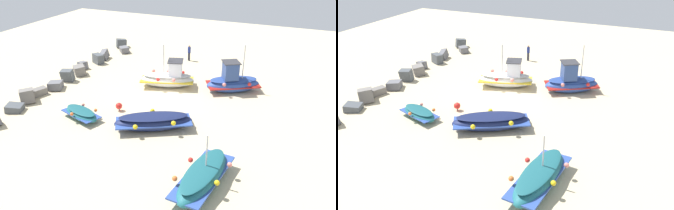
% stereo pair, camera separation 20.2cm
% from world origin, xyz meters
% --- Properties ---
extents(ground_plane, '(57.66, 57.66, 0.00)m').
position_xyz_m(ground_plane, '(0.00, 0.00, 0.00)').
color(ground_plane, beige).
extents(fishing_boat_0, '(3.84, 4.83, 4.05)m').
position_xyz_m(fishing_boat_0, '(3.46, -4.98, 0.83)').
color(fishing_boat_0, '#2D4C9E').
rests_on(fishing_boat_0, ground_plane).
extents(fishing_boat_1, '(4.15, 5.51, 1.08)m').
position_xyz_m(fishing_boat_1, '(-4.89, -1.58, 0.56)').
color(fishing_boat_1, navy).
rests_on(fishing_boat_1, ground_plane).
extents(fishing_boat_2, '(5.19, 2.49, 2.97)m').
position_xyz_m(fishing_boat_2, '(-9.25, -6.52, 0.61)').
color(fishing_boat_2, '#1E6670').
rests_on(fishing_boat_2, ground_plane).
extents(fishing_boat_3, '(2.25, 3.45, 0.81)m').
position_xyz_m(fishing_boat_3, '(-5.65, 3.82, 0.40)').
color(fishing_boat_3, '#1E6670').
rests_on(fishing_boat_3, ground_plane).
extents(fishing_boat_4, '(3.34, 5.11, 3.80)m').
position_xyz_m(fishing_boat_4, '(2.25, 0.41, 0.77)').
color(fishing_boat_4, white).
rests_on(fishing_boat_4, ground_plane).
extents(person_walking, '(0.32, 0.32, 1.69)m').
position_xyz_m(person_walking, '(9.41, 1.10, 0.98)').
color(person_walking, '#2D2D38').
rests_on(person_walking, ground_plane).
extents(breakwater_rocks, '(22.08, 2.87, 1.34)m').
position_xyz_m(breakwater_rocks, '(0.23, 9.32, 0.43)').
color(breakwater_rocks, '#4C5156').
rests_on(breakwater_rocks, ground_plane).
extents(mooring_buoy_0, '(0.50, 0.50, 0.65)m').
position_xyz_m(mooring_buoy_0, '(-3.49, 1.97, 0.40)').
color(mooring_buoy_0, '#3F3F42').
rests_on(mooring_buoy_0, ground_plane).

